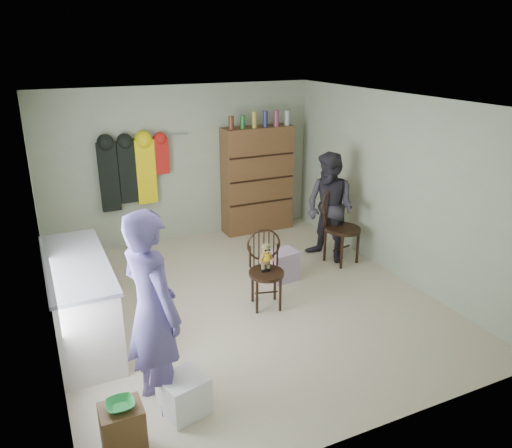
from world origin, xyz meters
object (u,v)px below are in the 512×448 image
dresser (257,179)px  chair_front (265,264)px  chair_far (340,223)px  counter (81,300)px

dresser → chair_front: bearing=-112.9°
chair_far → dresser: 1.83m
counter → chair_far: size_ratio=1.64×
counter → chair_far: chair_far is taller
chair_front → chair_far: bearing=39.5°
counter → dresser: dresser is taller
chair_far → chair_front: bearing=-166.3°
chair_front → chair_far: 1.75m
chair_far → dresser: dresser is taller
chair_far → dresser: (-0.54, 1.72, 0.31)m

